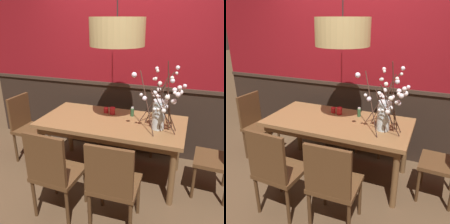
{
  "view_description": "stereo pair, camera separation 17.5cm",
  "coord_description": "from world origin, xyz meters",
  "views": [
    {
      "loc": [
        0.9,
        -2.6,
        1.94
      ],
      "look_at": [
        0.0,
        0.0,
        0.87
      ],
      "focal_mm": 38.97,
      "sensor_mm": 36.0,
      "label": 1
    },
    {
      "loc": [
        1.07,
        -2.54,
        1.94
      ],
      "look_at": [
        0.0,
        0.0,
        0.87
      ],
      "focal_mm": 38.97,
      "sensor_mm": 36.0,
      "label": 2
    }
  ],
  "objects": [
    {
      "name": "dining_table",
      "position": [
        0.0,
        0.0,
        0.68
      ],
      "size": [
        1.77,
        0.87,
        0.76
      ],
      "color": "olive",
      "rests_on": "ground"
    },
    {
      "name": "chair_far_side_left",
      "position": [
        -0.27,
        0.82,
        0.51
      ],
      "size": [
        0.46,
        0.42,
        0.89
      ],
      "color": "brown",
      "rests_on": "ground"
    },
    {
      "name": "chair_far_side_right",
      "position": [
        0.26,
        0.83,
        0.51
      ],
      "size": [
        0.46,
        0.47,
        0.92
      ],
      "color": "brown",
      "rests_on": "ground"
    },
    {
      "name": "candle_holder_nearer_edge",
      "position": [
        -0.06,
        0.2,
        0.81
      ],
      "size": [
        0.07,
        0.07,
        0.09
      ],
      "color": "red",
      "rests_on": "dining_table"
    },
    {
      "name": "chair_near_side_left",
      "position": [
        -0.3,
        -0.88,
        0.54
      ],
      "size": [
        0.47,
        0.46,
        0.97
      ],
      "color": "brown",
      "rests_on": "ground"
    },
    {
      "name": "ground_plane",
      "position": [
        0.0,
        0.0,
        0.0
      ],
      "size": [
        24.0,
        24.0,
        0.0
      ],
      "primitive_type": "plane",
      "color": "brown"
    },
    {
      "name": "candle_holder_nearer_center",
      "position": [
        -0.16,
        0.22,
        0.8
      ],
      "size": [
        0.07,
        0.07,
        0.07
      ],
      "color": "red",
      "rests_on": "dining_table"
    },
    {
      "name": "chair_head_west_end",
      "position": [
        -1.28,
        -0.01,
        0.53
      ],
      "size": [
        0.42,
        0.43,
        0.94
      ],
      "color": "brown",
      "rests_on": "ground"
    },
    {
      "name": "back_wall",
      "position": [
        0.0,
        0.73,
        1.44
      ],
      "size": [
        4.61,
        0.14,
        2.9
      ],
      "color": "#2D2119",
      "rests_on": "ground"
    },
    {
      "name": "condiment_bottle",
      "position": [
        0.2,
        0.23,
        0.82
      ],
      "size": [
        0.04,
        0.04,
        0.12
      ],
      "color": "#2D5633",
      "rests_on": "dining_table"
    },
    {
      "name": "chair_near_side_right",
      "position": [
        0.3,
        -0.86,
        0.53
      ],
      "size": [
        0.47,
        0.43,
        0.95
      ],
      "color": "brown",
      "rests_on": "ground"
    },
    {
      "name": "vase_with_blossoms",
      "position": [
        0.58,
        -0.06,
        1.0
      ],
      "size": [
        0.54,
        0.66,
        0.78
      ],
      "color": "silver",
      "rests_on": "dining_table"
    },
    {
      "name": "chair_head_east_end",
      "position": [
        1.28,
        0.01,
        0.5
      ],
      "size": [
        0.42,
        0.45,
        0.89
      ],
      "color": "brown",
      "rests_on": "ground"
    },
    {
      "name": "pendant_lamp",
      "position": [
        0.09,
        -0.08,
        1.81
      ],
      "size": [
        0.58,
        0.58,
        1.23
      ],
      "color": "tan"
    }
  ]
}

